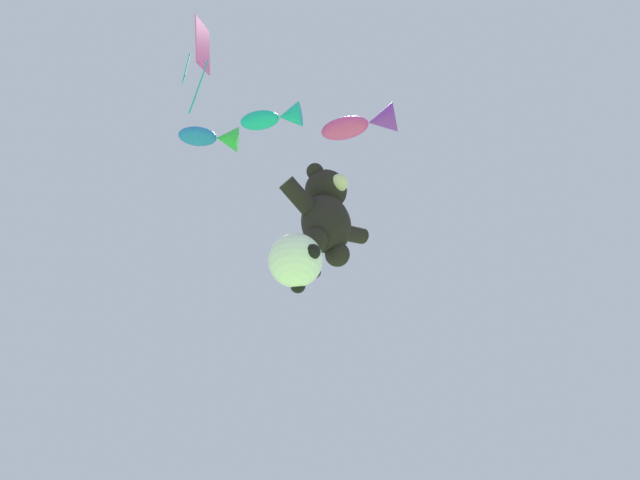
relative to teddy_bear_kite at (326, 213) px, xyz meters
name	(u,v)px	position (x,y,z in m)	size (l,w,h in m)	color
teddy_bear_kite	(326,213)	(0.00, 0.00, 0.00)	(2.36, 1.04, 2.40)	black
soccer_ball_kite	(296,261)	(-0.75, 0.02, -1.70)	(1.05, 1.05, 0.97)	white
fish_kite_magenta	(363,124)	(1.09, -0.33, 3.87)	(1.61, 2.08, 0.78)	#E53F9E
fish_kite_teal	(275,118)	(-0.59, 1.32, 4.14)	(1.44, 1.70, 0.67)	#19ADB2
fish_kite_cobalt	(212,138)	(-1.74, 2.30, 3.12)	(1.52, 1.37, 0.64)	blue
diamond_kite	(202,50)	(-3.23, 0.67, 3.35)	(1.07, 0.99, 3.08)	#E53F9E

